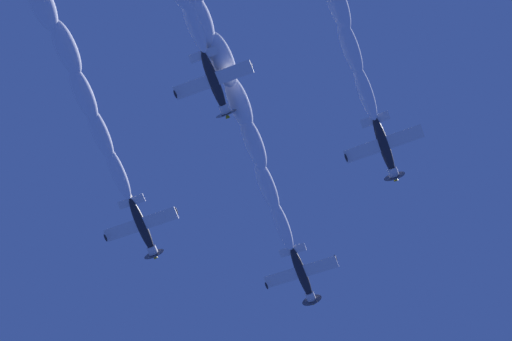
{
  "coord_description": "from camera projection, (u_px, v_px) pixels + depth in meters",
  "views": [
    {
      "loc": [
        -28.57,
        19.81,
        1.54
      ],
      "look_at": [
        -6.77,
        14.02,
        85.72
      ],
      "focal_mm": 57.25,
      "sensor_mm": 36.0,
      "label": 1
    }
  ],
  "objects": [
    {
      "name": "airplane_slot_tail",
      "position": [
        215.0,
        84.0,
        83.99
      ],
      "size": [
        7.29,
        7.75,
        2.49
      ],
      "color": "#232328"
    },
    {
      "name": "airplane_right_wingman",
      "position": [
        385.0,
        148.0,
        85.5
      ],
      "size": [
        7.27,
        7.75,
        2.42
      ],
      "color": "#232328"
    },
    {
      "name": "smoke_trail_lead",
      "position": [
        200.0,
        9.0,
        83.42
      ],
      "size": [
        37.8,
        27.75,
        3.51
      ],
      "color": "white"
    },
    {
      "name": "airplane_lead",
      "position": [
        302.0,
        275.0,
        91.69
      ],
      "size": [
        7.35,
        7.72,
        2.58
      ],
      "color": "#232328"
    },
    {
      "name": "airplane_left_wingman",
      "position": [
        143.0,
        228.0,
        89.7
      ],
      "size": [
        7.31,
        7.74,
        2.49
      ],
      "color": "#232328"
    }
  ]
}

